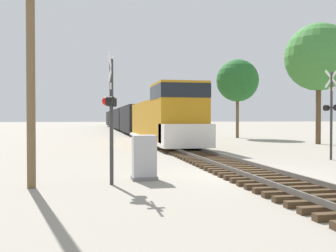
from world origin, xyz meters
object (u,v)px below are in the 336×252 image
at_px(utility_pole, 30,36).
at_px(freight_train, 126,119).
at_px(crossing_signal_far, 332,110).
at_px(relay_cabinet, 144,158).
at_px(tree_far_right, 319,57).
at_px(crossing_signal_near, 110,107).
at_px(tree_mid_background, 238,81).

bearing_deg(utility_pole, freight_train, 81.67).
distance_m(freight_train, crossing_signal_far, 45.84).
distance_m(relay_cabinet, tree_far_right, 23.05).
xyz_separation_m(freight_train, crossing_signal_near, (-5.09, -50.63, 0.53)).
relative_size(relay_cabinet, tree_mid_background, 0.18).
xyz_separation_m(crossing_signal_far, utility_pole, (-13.55, -5.36, 2.01)).
bearing_deg(tree_far_right, relay_cabinet, -136.61).
bearing_deg(crossing_signal_far, crossing_signal_near, 105.39).
xyz_separation_m(utility_pole, tree_far_right, (19.65, 16.19, 2.41)).
distance_m(crossing_signal_far, utility_pole, 14.71).
xyz_separation_m(crossing_signal_near, relay_cabinet, (1.17, 0.79, -1.70)).
bearing_deg(utility_pole, crossing_signal_far, 21.58).
distance_m(crossing_signal_far, tree_far_right, 13.19).
distance_m(freight_train, utility_pole, 51.40).
distance_m(tree_far_right, tree_mid_background, 10.91).
bearing_deg(crossing_signal_far, relay_cabinet, 104.22).
bearing_deg(crossing_signal_far, tree_far_right, -38.92).
bearing_deg(crossing_signal_near, relay_cabinet, 137.01).
relative_size(crossing_signal_far, tree_mid_background, 0.55).
distance_m(crossing_signal_far, tree_mid_background, 21.90).
distance_m(crossing_signal_near, tree_mid_background, 30.50).
bearing_deg(relay_cabinet, utility_pole, -164.99).
xyz_separation_m(crossing_signal_near, tree_mid_background, (14.56, 26.56, 3.56)).
height_order(crossing_signal_far, tree_mid_background, tree_mid_background).
distance_m(freight_train, tree_mid_background, 26.19).
xyz_separation_m(crossing_signal_near, utility_pole, (-2.35, -0.15, 2.08)).
bearing_deg(relay_cabinet, tree_far_right, 43.39).
distance_m(freight_train, relay_cabinet, 50.01).
distance_m(crossing_signal_near, tree_far_right, 24.02).
bearing_deg(freight_train, utility_pole, -98.33).
relative_size(crossing_signal_far, tree_far_right, 0.47).
xyz_separation_m(freight_train, tree_far_right, (12.21, -34.59, 5.02)).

